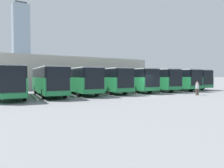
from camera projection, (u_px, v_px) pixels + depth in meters
The scene contains 19 objects.
ground_plane at pixel (146, 95), 26.42m from camera, with size 600.00×600.00×0.00m, color gray.
bus_0 at pixel (182, 78), 39.35m from camera, with size 3.96×11.78×3.33m.
curb_divider_0 at pixel (182, 89), 36.88m from camera, with size 0.24×5.93×0.15m, color #B2B2AD.
bus_1 at pixel (170, 79), 36.39m from camera, with size 3.96×11.78×3.33m.
curb_divider_1 at pixel (169, 90), 33.93m from camera, with size 0.24×5.93×0.15m, color #B2B2AD.
bus_2 at pixel (151, 79), 34.47m from camera, with size 3.96×11.78×3.33m.
curb_divider_2 at pixel (148, 91), 32.00m from camera, with size 0.24×5.93×0.15m, color #B2B2AD.
bus_3 at pixel (130, 79), 32.43m from camera, with size 3.96×11.78×3.33m.
curb_divider_3 at pixel (125, 92), 29.97m from camera, with size 0.24×5.93×0.15m, color #B2B2AD.
bus_4 at pixel (106, 79), 30.33m from camera, with size 3.96×11.78×3.33m.
curb_divider_4 at pixel (99, 94), 27.87m from camera, with size 0.24×5.93×0.15m, color #B2B2AD.
bus_5 at pixel (79, 80), 28.18m from camera, with size 3.96×11.78×3.33m.
curb_divider_5 at pixel (69, 95), 25.71m from camera, with size 0.24×5.93×0.15m, color #B2B2AD.
bus_6 at pixel (48, 80), 25.68m from camera, with size 3.96×11.78×3.33m.
curb_divider_6 at pixel (34, 97), 23.21m from camera, with size 0.24×5.93×0.15m, color #B2B2AD.
bus_7 at pixel (11, 81), 23.24m from camera, with size 3.96×11.78×3.33m.
pedestrian at pixel (197, 88), 26.35m from camera, with size 0.52×0.52×1.64m.
station_building at pixel (75, 73), 44.62m from camera, with size 28.74×13.28×5.83m.
office_tower at pixel (21, 41), 235.63m from camera, with size 16.68×16.68×80.63m.
Camera 1 is at (17.73, 19.93, 2.38)m, focal length 35.00 mm.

